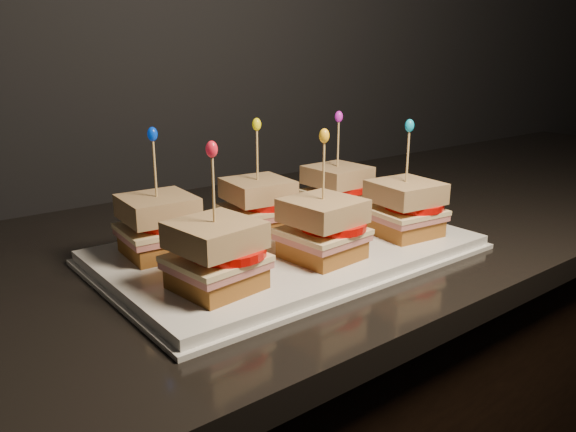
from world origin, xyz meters
TOP-DOWN VIEW (x-y plane):
  - cabinet at (0.39, 1.68)m, footprint 2.27×0.62m
  - granite_slab at (0.39, 1.68)m, footprint 2.31×0.66m
  - platter at (0.12, 1.59)m, footprint 0.47×0.29m
  - platter_rim at (0.12, 1.59)m, footprint 0.48×0.30m
  - sandwich_0_bread_bot at (-0.02, 1.66)m, footprint 0.08×0.08m
  - sandwich_0_ham at (-0.02, 1.66)m, footprint 0.09×0.09m
  - sandwich_0_cheese at (-0.02, 1.66)m, footprint 0.09×0.09m
  - sandwich_0_tomato at (-0.01, 1.65)m, footprint 0.08×0.08m
  - sandwich_0_bread_top at (-0.02, 1.66)m, footprint 0.09×0.09m
  - sandwich_0_pick at (-0.02, 1.66)m, footprint 0.00×0.00m
  - sandwich_0_frill at (-0.02, 1.66)m, footprint 0.01×0.01m
  - sandwich_1_bread_bot at (0.12, 1.66)m, footprint 0.09×0.09m
  - sandwich_1_ham at (0.12, 1.66)m, footprint 0.10×0.09m
  - sandwich_1_cheese at (0.12, 1.66)m, footprint 0.10×0.10m
  - sandwich_1_tomato at (0.14, 1.65)m, footprint 0.08×0.08m
  - sandwich_1_bread_top at (0.12, 1.66)m, footprint 0.09×0.09m
  - sandwich_1_pick at (0.12, 1.66)m, footprint 0.00×0.00m
  - sandwich_1_frill at (0.12, 1.66)m, footprint 0.01×0.01m
  - sandwich_2_bread_bot at (0.27, 1.66)m, footprint 0.08×0.08m
  - sandwich_2_ham at (0.27, 1.66)m, footprint 0.09×0.09m
  - sandwich_2_cheese at (0.27, 1.66)m, footprint 0.09×0.09m
  - sandwich_2_tomato at (0.29, 1.65)m, footprint 0.08×0.08m
  - sandwich_2_bread_top at (0.27, 1.66)m, footprint 0.08×0.08m
  - sandwich_2_pick at (0.27, 1.66)m, footprint 0.00×0.00m
  - sandwich_2_frill at (0.27, 1.66)m, footprint 0.01×0.01m
  - sandwich_3_bread_bot at (-0.02, 1.52)m, footprint 0.09×0.09m
  - sandwich_3_ham at (-0.02, 1.52)m, footprint 0.10×0.09m
  - sandwich_3_cheese at (-0.02, 1.52)m, footprint 0.10×0.10m
  - sandwich_3_tomato at (-0.01, 1.52)m, footprint 0.08×0.08m
  - sandwich_3_bread_top at (-0.02, 1.52)m, footprint 0.09×0.09m
  - sandwich_3_pick at (-0.02, 1.52)m, footprint 0.00×0.00m
  - sandwich_3_frill at (-0.02, 1.52)m, footprint 0.01×0.01m
  - sandwich_4_bread_bot at (0.12, 1.52)m, footprint 0.09×0.09m
  - sandwich_4_ham at (0.12, 1.52)m, footprint 0.09×0.09m
  - sandwich_4_cheese at (0.12, 1.52)m, footprint 0.10×0.09m
  - sandwich_4_tomato at (0.14, 1.52)m, footprint 0.08×0.08m
  - sandwich_4_bread_top at (0.12, 1.52)m, footprint 0.09×0.09m
  - sandwich_4_pick at (0.12, 1.52)m, footprint 0.00×0.00m
  - sandwich_4_frill at (0.12, 1.52)m, footprint 0.01×0.01m
  - sandwich_5_bread_bot at (0.27, 1.52)m, footprint 0.09×0.09m
  - sandwich_5_ham at (0.27, 1.52)m, footprint 0.10×0.09m
  - sandwich_5_cheese at (0.27, 1.52)m, footprint 0.10×0.10m
  - sandwich_5_tomato at (0.29, 1.52)m, footprint 0.08×0.08m
  - sandwich_5_bread_top at (0.27, 1.52)m, footprint 0.09×0.09m
  - sandwich_5_pick at (0.27, 1.52)m, footprint 0.00×0.00m
  - sandwich_5_frill at (0.27, 1.52)m, footprint 0.01×0.01m

SIDE VIEW (x-z plane):
  - cabinet at x=0.39m, z-range 0.00..0.84m
  - granite_slab at x=0.39m, z-range 0.84..0.87m
  - platter_rim at x=0.12m, z-range 0.87..0.88m
  - platter at x=0.12m, z-range 0.87..0.89m
  - sandwich_0_bread_bot at x=-0.02m, z-range 0.89..0.91m
  - sandwich_1_bread_bot at x=0.12m, z-range 0.89..0.91m
  - sandwich_2_bread_bot at x=0.27m, z-range 0.89..0.91m
  - sandwich_3_bread_bot at x=-0.02m, z-range 0.89..0.91m
  - sandwich_4_bread_bot at x=0.12m, z-range 0.89..0.91m
  - sandwich_5_bread_bot at x=0.27m, z-range 0.89..0.91m
  - sandwich_0_ham at x=-0.02m, z-range 0.91..0.92m
  - sandwich_1_ham at x=0.12m, z-range 0.91..0.92m
  - sandwich_2_ham at x=0.27m, z-range 0.91..0.92m
  - sandwich_3_ham at x=-0.02m, z-range 0.91..0.92m
  - sandwich_4_ham at x=0.12m, z-range 0.91..0.92m
  - sandwich_5_ham at x=0.27m, z-range 0.91..0.92m
  - sandwich_0_cheese at x=-0.02m, z-range 0.92..0.93m
  - sandwich_1_cheese at x=0.12m, z-range 0.92..0.93m
  - sandwich_2_cheese at x=0.27m, z-range 0.92..0.93m
  - sandwich_3_cheese at x=-0.02m, z-range 0.92..0.93m
  - sandwich_4_cheese at x=0.12m, z-range 0.92..0.93m
  - sandwich_5_cheese at x=0.27m, z-range 0.92..0.93m
  - sandwich_0_tomato at x=-0.01m, z-range 0.93..0.93m
  - sandwich_1_tomato at x=0.14m, z-range 0.93..0.93m
  - sandwich_2_tomato at x=0.29m, z-range 0.93..0.93m
  - sandwich_3_tomato at x=-0.01m, z-range 0.93..0.93m
  - sandwich_4_tomato at x=0.14m, z-range 0.93..0.93m
  - sandwich_5_tomato at x=0.29m, z-range 0.93..0.93m
  - sandwich_0_bread_top at x=-0.02m, z-range 0.93..0.96m
  - sandwich_1_bread_top at x=0.12m, z-range 0.93..0.96m
  - sandwich_2_bread_top at x=0.27m, z-range 0.93..0.96m
  - sandwich_3_bread_top at x=-0.02m, z-range 0.93..0.96m
  - sandwich_4_bread_top at x=0.12m, z-range 0.93..0.96m
  - sandwich_5_bread_top at x=0.27m, z-range 0.93..0.96m
  - sandwich_0_pick at x=-0.02m, z-range 0.95..1.04m
  - sandwich_1_pick at x=0.12m, z-range 0.95..1.04m
  - sandwich_2_pick at x=0.27m, z-range 0.95..1.04m
  - sandwich_3_pick at x=-0.02m, z-range 0.95..1.04m
  - sandwich_4_pick at x=0.12m, z-range 0.95..1.04m
  - sandwich_5_pick at x=0.27m, z-range 0.95..1.04m
  - sandwich_0_frill at x=-0.02m, z-range 1.03..1.05m
  - sandwich_1_frill at x=0.12m, z-range 1.03..1.05m
  - sandwich_2_frill at x=0.27m, z-range 1.03..1.05m
  - sandwich_3_frill at x=-0.02m, z-range 1.03..1.05m
  - sandwich_4_frill at x=0.12m, z-range 1.03..1.05m
  - sandwich_5_frill at x=0.27m, z-range 1.03..1.05m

